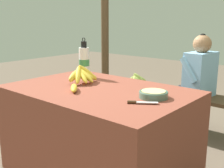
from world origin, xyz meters
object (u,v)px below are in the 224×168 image
Objects in this scene: banana_bunch_ripe at (82,74)px; support_post_near at (105,11)px; knife at (138,102)px; banana_bunch_green at (137,78)px; seated_vendor at (195,79)px; serving_bowl at (154,94)px; loose_banana_front at (74,88)px; wooden_bench at (173,97)px; water_bottle at (84,62)px.

support_post_near is at bearing 125.01° from banana_bunch_ripe.
knife is 0.54× the size of banana_bunch_green.
support_post_near is (-1.37, 0.19, 0.68)m from seated_vendor.
banana_bunch_ripe reaches higher than knife.
serving_bowl is 1.49m from banana_bunch_green.
knife is 1.29m from seated_vendor.
serving_bowl is at bearing 106.26° from seated_vendor.
serving_bowl reaches higher than banana_bunch_green.
loose_banana_front is 0.09× the size of wooden_bench.
banana_bunch_ripe reaches higher than wooden_bench.
knife is at bearing -54.39° from banana_bunch_green.
banana_bunch_ripe reaches higher than banana_bunch_green.
banana_bunch_ripe is 1.58× the size of serving_bowl.
banana_bunch_green is at bearing 96.49° from water_bottle.
support_post_near is (-0.75, 1.11, 0.46)m from water_bottle.
water_bottle is 1.14× the size of banana_bunch_green.
water_bottle is 0.91m from knife.
loose_banana_front is at bearing -56.29° from banana_bunch_ripe.
banana_bunch_ripe is 0.28× the size of seated_vendor.
wooden_bench is at bearing 68.24° from water_bottle.
support_post_near is at bearing 140.82° from serving_bowl.
banana_bunch_ripe is 0.86× the size of water_bottle.
wooden_bench is at bearing 73.56° from knife.
seated_vendor is at bearing 55.86° from water_bottle.
serving_bowl is 0.07× the size of support_post_near.
banana_bunch_ripe is at bearing -179.47° from serving_bowl.
support_post_near is (-1.57, 1.46, 0.59)m from knife.
banana_bunch_ripe is 1.80× the size of knife.
serving_bowl is at bearing 54.35° from knife.
serving_bowl is 0.10× the size of wooden_bench.
support_post_near reaches higher than seated_vendor.
water_bottle reaches higher than banana_bunch_ripe.
knife is at bearing 5.07° from loose_banana_front.
knife is 0.16× the size of seated_vendor.
loose_banana_front is at bearing -157.20° from serving_bowl.
water_bottle is (-0.83, 0.17, 0.11)m from serving_bowl.
water_bottle is 1.12m from wooden_bench.
serving_bowl is 0.18m from knife.
loose_banana_front is 1.92m from support_post_near.
wooden_bench is 0.35m from seated_vendor.
seated_vendor reaches higher than banana_bunch_green.
water_bottle is at bearing -56.08° from support_post_near.
banana_bunch_ripe is 0.69m from knife.
loose_banana_front is (-0.53, -0.22, -0.00)m from serving_bowl.
knife is 1.41m from wooden_bench.
banana_bunch_ripe is at bearing 72.81° from seated_vendor.
knife is at bearing -14.12° from banana_bunch_ripe.
knife is 0.06× the size of support_post_near.
seated_vendor is (0.33, 1.32, -0.10)m from loose_banana_front.
wooden_bench is at bearing 86.64° from loose_banana_front.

